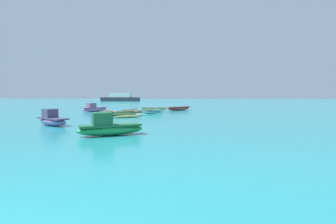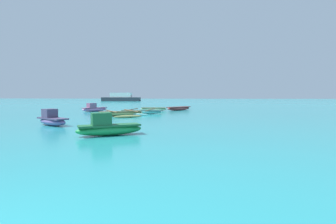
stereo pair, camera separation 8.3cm
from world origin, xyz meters
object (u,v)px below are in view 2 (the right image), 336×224
moored_boat_0 (121,113)px  moored_boat_3 (94,108)px  moored_boat_5 (154,109)px  moored_boat_1 (108,127)px  distant_ferry (121,98)px  moored_boat_4 (141,112)px  moored_boat_2 (52,120)px  moored_boat_6 (179,108)px

moored_boat_0 → moored_boat_3: 7.05m
moored_boat_0 → moored_boat_5: moored_boat_0 is taller
moored_boat_1 → distant_ferry: (-15.37, 60.07, 0.60)m
moored_boat_4 → moored_boat_2: bearing=-106.5°
moored_boat_4 → moored_boat_6: moored_boat_4 is taller
moored_boat_4 → distant_ferry: size_ratio=0.44×
moored_boat_1 → moored_boat_3: moored_boat_1 is taller
moored_boat_6 → moored_boat_5: bearing=161.3°
moored_boat_1 → moored_boat_0: bearing=73.5°
moored_boat_5 → moored_boat_6: (2.63, 1.42, 0.01)m
moored_boat_2 → moored_boat_4: bearing=104.1°
moored_boat_2 → moored_boat_3: size_ratio=0.88×
moored_boat_1 → moored_boat_4: moored_boat_1 is taller
distant_ferry → moored_boat_0: bearing=-75.1°
moored_boat_0 → distant_ferry: size_ratio=0.42×
moored_boat_2 → moored_boat_4: size_ratio=0.51×
moored_boat_0 → moored_boat_3: (-4.31, 5.58, 0.10)m
moored_boat_1 → moored_boat_3: 16.88m
moored_boat_0 → moored_boat_1: bearing=-109.0°
distant_ferry → moored_boat_5: bearing=-70.9°
moored_boat_5 → distant_ferry: distant_ferry is taller
moored_boat_1 → moored_boat_5: size_ratio=0.98×
moored_boat_5 → moored_boat_4: bearing=-100.3°
moored_boat_0 → moored_boat_2: (-2.13, -6.75, 0.11)m
moored_boat_0 → moored_boat_5: size_ratio=1.57×
moored_boat_3 → moored_boat_4: 6.25m
moored_boat_1 → distant_ferry: distant_ferry is taller
moored_boat_2 → distant_ferry: 57.88m
moored_boat_1 → moored_boat_4: size_ratio=0.59×
moored_boat_4 → moored_boat_6: (3.16, 5.75, 0.03)m
moored_boat_1 → moored_boat_4: (-0.94, 12.59, -0.14)m
moored_boat_6 → moored_boat_3: bearing=150.4°
moored_boat_1 → moored_boat_5: 16.92m
moored_boat_3 → distant_ferry: bearing=48.3°
moored_boat_1 → moored_boat_3: (-6.42, 15.61, -0.03)m
moored_boat_3 → moored_boat_4: bearing=-82.0°
moored_boat_0 → moored_boat_4: bearing=34.8°
moored_boat_2 → moored_boat_1: bearing=-4.2°
moored_boat_4 → moored_boat_6: size_ratio=1.57×
moored_boat_0 → moored_boat_1: (2.10, -10.03, 0.13)m
moored_boat_1 → moored_boat_2: bearing=113.9°
moored_boat_4 → moored_boat_6: bearing=64.1°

